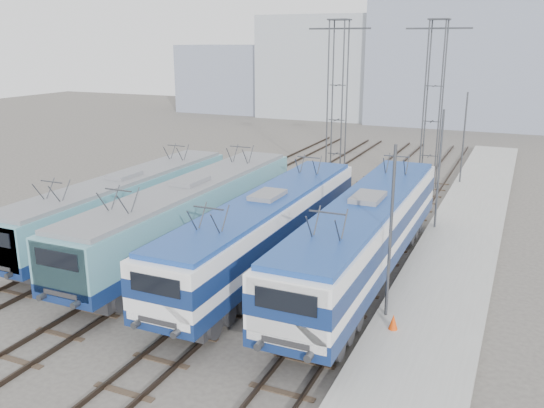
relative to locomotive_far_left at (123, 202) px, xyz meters
The scene contains 15 objects.
ground 9.11m from the locomotive_far_left, 40.33° to the right, with size 160.00×160.00×0.00m, color #514C47.
platform 17.22m from the locomotive_far_left, ahead, with size 4.00×70.00×0.30m, color #9E9E99.
locomotive_far_left is the anchor object (origin of this frame).
locomotive_center_left 4.53m from the locomotive_far_left, ahead, with size 2.90×18.33×3.45m.
locomotive_center_right 9.06m from the locomotive_far_left, ahead, with size 2.82×17.83×3.35m.
locomotive_far_right 13.50m from the locomotive_far_left, ahead, with size 2.96×18.75×3.52m.
catenary_tower_west 18.18m from the locomotive_far_left, 67.47° to the left, with size 4.50×1.20×12.00m.
catenary_tower_east 23.01m from the locomotive_far_left, 54.05° to the left, with size 4.50×1.20×12.00m.
mast_front 15.85m from the locomotive_far_left, 13.66° to the right, with size 0.12×0.12×7.00m, color #3F4247.
mast_mid 17.49m from the locomotive_far_left, 28.32° to the left, with size 0.12×0.12×7.00m, color #3F4247.
mast_rear 25.46m from the locomotive_far_left, 52.86° to the left, with size 0.12×0.12×7.00m, color #3F4247.
safety_cone 16.64m from the locomotive_far_left, 16.76° to the right, with size 0.34×0.34×0.58m, color #E4430B.
building_west 56.94m from the locomotive_far_left, 97.34° to the left, with size 18.00×12.00×14.00m, color #9FA7B0.
building_center 57.70m from the locomotive_far_left, 79.18° to the left, with size 22.00×14.00×18.00m, color gray.
building_far_west 60.95m from the locomotive_far_left, 112.45° to the left, with size 14.00×10.00×10.00m, color gray.
Camera 1 is at (12.84, -18.40, 10.56)m, focal length 38.00 mm.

